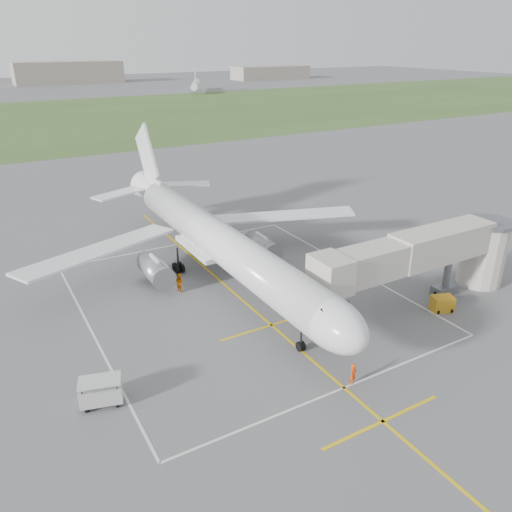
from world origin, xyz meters
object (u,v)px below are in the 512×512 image
airliner (217,240)px  ramp_worker_wing (179,282)px  jet_bridge (435,254)px  baggage_cart (101,392)px  ramp_worker_nose (353,374)px  gpu_unit (442,304)px

airliner → ramp_worker_wing: (-4.47, -0.50, -3.46)m
jet_bridge → ramp_worker_wing: bearing=145.7°
airliner → jet_bridge: 21.22m
airliner → jet_bridge: size_ratio=2.00×
jet_bridge → baggage_cart: size_ratio=7.37×
jet_bridge → airliner: bearing=137.8°
baggage_cart → ramp_worker_nose: size_ratio=1.90×
jet_bridge → baggage_cart: 31.51m
gpu_unit → ramp_worker_nose: 14.83m
jet_bridge → ramp_worker_nose: bearing=-156.7°
baggage_cart → ramp_worker_nose: 17.83m
airliner → jet_bridge: airliner is taller
jet_bridge → gpu_unit: 4.64m
airliner → jet_bridge: (15.72, -14.25, 0.35)m
ramp_worker_nose → baggage_cart: bearing=136.8°
airliner → ramp_worker_nose: airliner is taller
jet_bridge → gpu_unit: bearing=-106.3°
ramp_worker_nose → jet_bridge: bearing=3.1°
jet_bridge → ramp_worker_nose: (-14.87, -6.41, -3.91)m
airliner → jet_bridge: bearing=-42.2°
airliner → ramp_worker_wing: airliner is taller
ramp_worker_nose → gpu_unit: bearing=-3.8°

